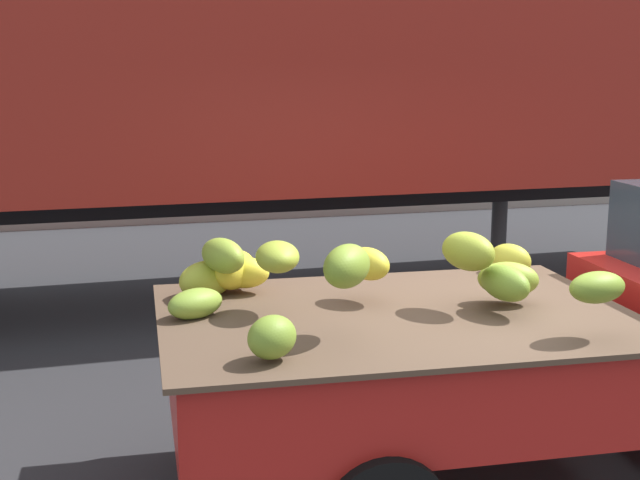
# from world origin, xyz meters

# --- Properties ---
(ground) EXTENTS (220.00, 220.00, 0.00)m
(ground) POSITION_xyz_m (0.00, 0.00, 0.00)
(ground) COLOR #28282B
(curb_strip) EXTENTS (80.00, 0.80, 0.16)m
(curb_strip) POSITION_xyz_m (0.00, 9.24, 0.08)
(curb_strip) COLOR gray
(curb_strip) RESTS_ON ground
(semi_trailer) EXTENTS (12.04, 2.78, 3.95)m
(semi_trailer) POSITION_xyz_m (-1.27, 4.25, 2.54)
(semi_trailer) COLOR maroon
(semi_trailer) RESTS_ON ground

